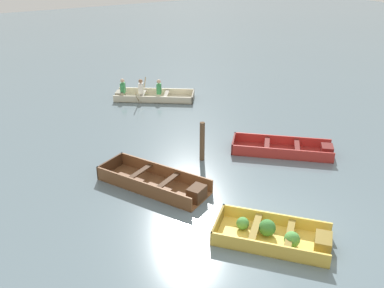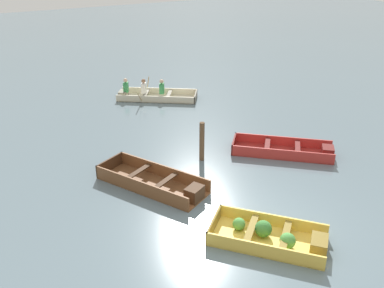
{
  "view_description": "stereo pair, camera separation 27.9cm",
  "coord_description": "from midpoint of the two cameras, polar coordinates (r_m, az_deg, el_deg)",
  "views": [
    {
      "loc": [
        -5.63,
        -6.5,
        6.2
      ],
      "look_at": [
        0.76,
        4.15,
        0.35
      ],
      "focal_mm": 40.0,
      "sensor_mm": 36.0,
      "label": 1
    },
    {
      "loc": [
        -5.39,
        -6.64,
        6.2
      ],
      "look_at": [
        0.76,
        4.15,
        0.35
      ],
      "focal_mm": 40.0,
      "sensor_mm": 36.0,
      "label": 2
    }
  ],
  "objects": [
    {
      "name": "skiff_wooden_brown_mid_moored",
      "position": [
        11.99,
        -4.12,
        -5.19
      ],
      "size": [
        2.46,
        3.36,
        0.41
      ],
      "color": "brown",
      "rests_on": "ground"
    },
    {
      "name": "skiff_red_near_moored",
      "position": [
        14.22,
        13.05,
        -0.79
      ],
      "size": [
        3.11,
        2.93,
        0.36
      ],
      "color": "#AD2D28",
      "rests_on": "ground"
    },
    {
      "name": "mooring_post",
      "position": [
        13.24,
        1.93,
        0.34
      ],
      "size": [
        0.16,
        0.16,
        1.26
      ],
      "primitive_type": "cylinder",
      "color": "brown",
      "rests_on": "ground"
    },
    {
      "name": "dinghy_yellow_foreground",
      "position": [
        10.15,
        11.34,
        -11.97
      ],
      "size": [
        2.64,
        2.77,
        0.43
      ],
      "color": "#E5BC47",
      "rests_on": "ground"
    },
    {
      "name": "rowboat_cream_with_crew",
      "position": [
        18.93,
        -4.9,
        6.59
      ],
      "size": [
        3.47,
        2.94,
        0.88
      ],
      "color": "beige",
      "rests_on": "ground"
    },
    {
      "name": "ground_plane",
      "position": [
        10.58,
        8.5,
        -10.98
      ],
      "size": [
        80.0,
        80.0,
        0.0
      ],
      "primitive_type": "plane",
      "color": "slate"
    }
  ]
}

